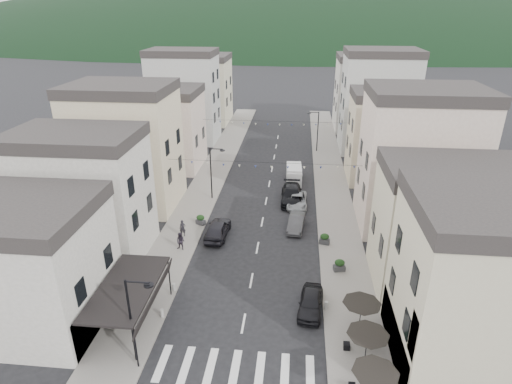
% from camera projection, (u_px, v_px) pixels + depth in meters
% --- Properties ---
extents(sidewalk_left, '(4.00, 76.00, 0.12)m').
position_uv_depth(sidewalk_left, '(210.00, 178.00, 53.69)').
color(sidewalk_left, slate).
rests_on(sidewalk_left, ground).
extents(sidewalk_right, '(4.00, 76.00, 0.12)m').
position_uv_depth(sidewalk_right, '(331.00, 183.00, 52.32)').
color(sidewalk_right, slate).
rests_on(sidewalk_right, ground).
extents(hill_backdrop, '(640.00, 360.00, 70.00)m').
position_uv_depth(hill_backdrop, '(297.00, 35.00, 296.99)').
color(hill_backdrop, black).
rests_on(hill_backdrop, ground).
extents(boutique_building, '(12.00, 8.00, 8.00)m').
position_uv_depth(boutique_building, '(8.00, 270.00, 28.24)').
color(boutique_building, '#A9A69B').
rests_on(boutique_building, ground).
extents(bistro_building, '(10.00, 8.00, 10.00)m').
position_uv_depth(bistro_building, '(492.00, 295.00, 24.20)').
color(bistro_building, '#BFB498').
rests_on(bistro_building, ground).
extents(boutique_awning, '(3.77, 7.50, 3.28)m').
position_uv_depth(boutique_awning, '(131.00, 289.00, 27.85)').
color(boutique_awning, black).
rests_on(boutique_awning, ground).
extents(buildings_row_left, '(10.20, 54.16, 14.00)m').
position_uv_depth(buildings_row_left, '(165.00, 118.00, 57.11)').
color(buildings_row_left, '#A9A69B').
rests_on(buildings_row_left, ground).
extents(buildings_row_right, '(10.20, 54.16, 14.50)m').
position_uv_depth(buildings_row_right, '(389.00, 124.00, 53.34)').
color(buildings_row_right, '#BFB498').
rests_on(buildings_row_right, ground).
extents(cafe_terrace, '(2.50, 8.10, 2.53)m').
position_uv_depth(cafe_terrace, '(367.00, 338.00, 24.79)').
color(cafe_terrace, black).
rests_on(cafe_terrace, ground).
extents(streetlamp_left_near, '(1.70, 0.56, 6.00)m').
position_uv_depth(streetlamp_left_near, '(134.00, 313.00, 24.75)').
color(streetlamp_left_near, black).
rests_on(streetlamp_left_near, ground).
extents(streetlamp_left_far, '(1.70, 0.56, 6.00)m').
position_uv_depth(streetlamp_left_far, '(213.00, 168.00, 46.60)').
color(streetlamp_left_far, black).
rests_on(streetlamp_left_far, ground).
extents(streetlamp_right_far, '(1.70, 0.56, 6.00)m').
position_uv_depth(streetlamp_right_far, '(316.00, 127.00, 61.93)').
color(streetlamp_right_far, black).
rests_on(streetlamp_right_far, ground).
extents(bollards, '(11.66, 10.26, 0.60)m').
position_uv_depth(bollards, '(242.00, 324.00, 28.73)').
color(bollards, gray).
rests_on(bollards, ground).
extents(bunting_near, '(19.00, 0.28, 0.62)m').
position_uv_depth(bunting_near, '(263.00, 166.00, 41.64)').
color(bunting_near, black).
rests_on(bunting_near, ground).
extents(bunting_far, '(19.00, 0.28, 0.62)m').
position_uv_depth(bunting_far, '(274.00, 124.00, 56.21)').
color(bunting_far, black).
rests_on(bunting_far, ground).
extents(parked_car_a, '(2.07, 4.24, 1.39)m').
position_uv_depth(parked_car_a, '(311.00, 302.00, 30.34)').
color(parked_car_a, black).
rests_on(parked_car_a, ground).
extents(parked_car_b, '(1.82, 4.19, 1.34)m').
position_uv_depth(parked_car_b, '(296.00, 223.00, 41.45)').
color(parked_car_b, '#353538').
rests_on(parked_car_b, ground).
extents(parked_car_c, '(2.16, 4.65, 1.29)m').
position_uv_depth(parked_car_c, '(297.00, 200.00, 46.18)').
color(parked_car_c, gray).
rests_on(parked_car_c, ground).
extents(parked_car_d, '(2.34, 5.63, 1.63)m').
position_uv_depth(parked_car_d, '(292.00, 195.00, 47.13)').
color(parked_car_d, black).
rests_on(parked_car_d, ground).
extents(parked_car_e, '(2.10, 4.81, 1.61)m').
position_uv_depth(parked_car_e, '(218.00, 229.00, 40.02)').
color(parked_car_e, black).
rests_on(parked_car_e, ground).
extents(delivery_van, '(1.96, 4.55, 2.15)m').
position_uv_depth(delivery_van, '(294.00, 174.00, 52.26)').
color(delivery_van, silver).
rests_on(delivery_van, ground).
extents(pedestrian_a, '(0.64, 0.47, 1.60)m').
position_uv_depth(pedestrian_a, '(183.00, 228.00, 39.89)').
color(pedestrian_a, black).
rests_on(pedestrian_a, sidewalk_left).
extents(pedestrian_b, '(0.91, 0.77, 1.64)m').
position_uv_depth(pedestrian_b, '(181.00, 241.00, 37.64)').
color(pedestrian_b, '#251F29').
rests_on(pedestrian_b, sidewalk_left).
extents(planter_la, '(1.12, 0.63, 1.25)m').
position_uv_depth(planter_la, '(150.00, 270.00, 33.97)').
color(planter_la, '#2A2A2C').
rests_on(planter_la, sidewalk_left).
extents(planter_lb, '(1.04, 0.82, 1.02)m').
position_uv_depth(planter_lb, '(201.00, 220.00, 42.13)').
color(planter_lb, '#333336').
rests_on(planter_lb, sidewalk_left).
extents(planter_ra, '(1.16, 0.84, 1.17)m').
position_uv_depth(planter_ra, '(368.00, 336.00, 27.24)').
color(planter_ra, '#303033').
rests_on(planter_ra, sidewalk_right).
extents(planter_rb, '(1.03, 0.71, 1.06)m').
position_uv_depth(planter_rb, '(339.00, 265.00, 34.77)').
color(planter_rb, '#313134').
rests_on(planter_rb, sidewalk_right).
extents(planter_rc, '(1.01, 0.69, 1.04)m').
position_uv_depth(planter_rc, '(325.00, 239.00, 38.68)').
color(planter_rc, '#2D2D2F').
rests_on(planter_rc, sidewalk_right).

